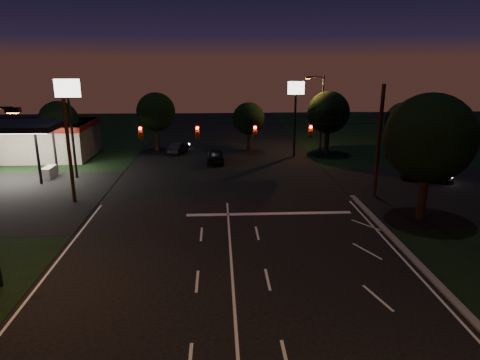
{
  "coord_description": "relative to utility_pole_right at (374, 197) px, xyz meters",
  "views": [
    {
      "loc": [
        -0.62,
        -17.52,
        10.96
      ],
      "look_at": [
        0.8,
        10.06,
        3.0
      ],
      "focal_mm": 32.0,
      "sensor_mm": 36.0,
      "label": 1
    }
  ],
  "objects": [
    {
      "name": "tree_far_c",
      "position": [
        -8.98,
        18.1,
        3.9
      ],
      "size": [
        3.8,
        3.8,
        5.86
      ],
      "color": "black",
      "rests_on": "ground"
    },
    {
      "name": "utility_pole_left",
      "position": [
        -24.0,
        0.0,
        0.0
      ],
      "size": [
        0.28,
        0.28,
        8.0
      ],
      "primitive_type": "cylinder",
      "color": "black",
      "rests_on": "ground"
    },
    {
      "name": "car_oncoming_b",
      "position": [
        -17.36,
        17.54,
        0.64
      ],
      "size": [
        2.35,
        4.11,
        1.28
      ],
      "primitive_type": "imported",
      "rotation": [
        0.0,
        0.0,
        2.87
      ],
      "color": "black",
      "rests_on": "ground"
    },
    {
      "name": "ground",
      "position": [
        -12.0,
        -15.0,
        0.0
      ],
      "size": [
        140.0,
        140.0,
        0.0
      ],
      "primitive_type": "plane",
      "color": "black",
      "rests_on": "ground"
    },
    {
      "name": "tree_far_e",
      "position": [
        8.02,
        14.11,
        4.11
      ],
      "size": [
        4.0,
        4.0,
        6.18
      ],
      "color": "black",
      "rests_on": "ground"
    },
    {
      "name": "pole_sign_right",
      "position": [
        -4.0,
        15.0,
        6.24
      ],
      "size": [
        1.8,
        0.3,
        8.4
      ],
      "color": "black",
      "rests_on": "ground"
    },
    {
      "name": "tree_far_a",
      "position": [
        -29.98,
        15.12,
        4.26
      ],
      "size": [
        4.2,
        4.2,
        6.42
      ],
      "color": "black",
      "rests_on": "ground"
    },
    {
      "name": "stop_bar",
      "position": [
        -9.0,
        -3.5,
        0.01
      ],
      "size": [
        12.0,
        0.5,
        0.01
      ],
      "primitive_type": "cube",
      "color": "silver",
      "rests_on": "ground"
    },
    {
      "name": "car_cross",
      "position": [
        6.4,
        4.25,
        0.65
      ],
      "size": [
        4.85,
        3.22,
        1.3
      ],
      "primitive_type": "imported",
      "rotation": [
        0.0,
        0.0,
        1.23
      ],
      "color": "black",
      "rests_on": "ground"
    },
    {
      "name": "cross_street_right",
      "position": [
        8.0,
        1.0,
        0.0
      ],
      "size": [
        20.0,
        16.0,
        0.02
      ],
      "primitive_type": "cube",
      "color": "black",
      "rests_on": "ground"
    },
    {
      "name": "tree_right_near",
      "position": [
        1.53,
        -4.83,
        5.68
      ],
      "size": [
        6.0,
        6.0,
        8.76
      ],
      "color": "black",
      "rests_on": "ground"
    },
    {
      "name": "pole_sign_left_near",
      "position": [
        -26.0,
        7.0,
        6.98
      ],
      "size": [
        2.2,
        0.3,
        9.1
      ],
      "color": "black",
      "rests_on": "ground"
    },
    {
      "name": "signal_span",
      "position": [
        -12.0,
        -0.04,
        5.5
      ],
      "size": [
        24.0,
        0.4,
        1.56
      ],
      "color": "black",
      "rests_on": "ground"
    },
    {
      "name": "gas_station",
      "position": [
        -33.86,
        15.39,
        2.38
      ],
      "size": [
        14.2,
        16.1,
        5.25
      ],
      "color": "gray",
      "rests_on": "ground"
    },
    {
      "name": "utility_pole_right",
      "position": [
        0.0,
        0.0,
        0.0
      ],
      "size": [
        0.3,
        0.3,
        9.0
      ],
      "primitive_type": "cylinder",
      "color": "black",
      "rests_on": "ground"
    },
    {
      "name": "tree_far_b",
      "position": [
        -19.98,
        19.13,
        4.61
      ],
      "size": [
        4.6,
        4.6,
        6.98
      ],
      "color": "black",
      "rests_on": "ground"
    },
    {
      "name": "car_oncoming_a",
      "position": [
        -13.0,
        12.47,
        0.78
      ],
      "size": [
        1.99,
        4.63,
        1.56
      ],
      "primitive_type": "imported",
      "rotation": [
        0.0,
        0.0,
        3.17
      ],
      "color": "black",
      "rests_on": "ground"
    },
    {
      "name": "street_light_right_far",
      "position": [
        -0.76,
        17.0,
        5.24
      ],
      "size": [
        2.2,
        0.35,
        9.0
      ],
      "color": "black",
      "rests_on": "ground"
    },
    {
      "name": "tree_far_d",
      "position": [
        0.02,
        16.13,
        4.83
      ],
      "size": [
        4.8,
        4.8,
        7.3
      ],
      "color": "black",
      "rests_on": "ground"
    }
  ]
}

